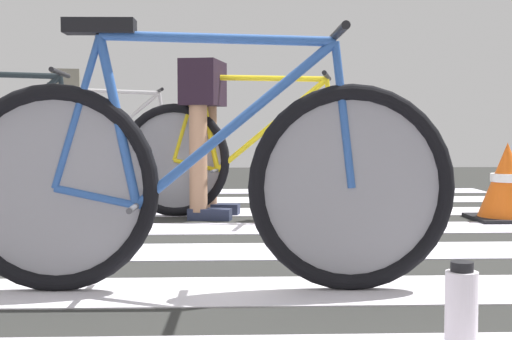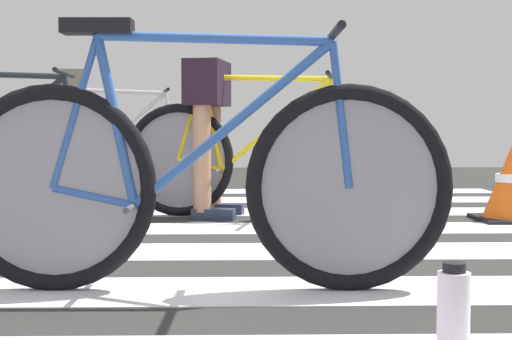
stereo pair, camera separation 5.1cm
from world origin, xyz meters
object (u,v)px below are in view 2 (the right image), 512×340
(bicycle_4_of_4, at_px, (112,149))
(traffic_cone, at_px, (512,184))
(cyclist_3_of_4, at_px, (208,116))
(bicycle_1_of_4, at_px, (200,180))
(bicycle_3_of_4, at_px, (257,156))
(water_bottle, at_px, (453,314))
(cyclist_4_of_4, at_px, (74,115))

(bicycle_4_of_4, distance_m, traffic_cone, 3.28)
(cyclist_3_of_4, bearing_deg, bicycle_4_of_4, 130.32)
(bicycle_1_of_4, height_order, bicycle_3_of_4, same)
(bicycle_3_of_4, xyz_separation_m, traffic_cone, (1.54, -0.17, -0.16))
(bicycle_1_of_4, xyz_separation_m, water_bottle, (0.66, -0.75, -0.27))
(bicycle_1_of_4, distance_m, water_bottle, 1.04)
(bicycle_1_of_4, xyz_separation_m, bicycle_3_of_4, (0.24, 1.98, 0.00))
(bicycle_1_of_4, height_order, water_bottle, bicycle_1_of_4)
(bicycle_1_of_4, distance_m, bicycle_3_of_4, 2.00)
(bicycle_4_of_4, height_order, cyclist_4_of_4, cyclist_4_of_4)
(bicycle_4_of_4, distance_m, cyclist_4_of_4, 0.42)
(water_bottle, height_order, traffic_cone, traffic_cone)
(bicycle_1_of_4, xyz_separation_m, bicycle_4_of_4, (-0.95, 3.62, 0.00))
(traffic_cone, bearing_deg, bicycle_4_of_4, 146.48)
(bicycle_1_of_4, bearing_deg, bicycle_4_of_4, 105.91)
(bicycle_1_of_4, height_order, cyclist_3_of_4, cyclist_3_of_4)
(bicycle_1_of_4, relative_size, water_bottle, 7.22)
(cyclist_4_of_4, bearing_deg, traffic_cone, -40.63)
(water_bottle, bearing_deg, bicycle_4_of_4, 110.21)
(bicycle_3_of_4, distance_m, traffic_cone, 1.56)
(cyclist_4_of_4, relative_size, water_bottle, 4.31)
(traffic_cone, bearing_deg, cyclist_4_of_4, 150.02)
(cyclist_3_of_4, distance_m, water_bottle, 2.93)
(cyclist_4_of_4, distance_m, traffic_cone, 3.53)
(cyclist_3_of_4, relative_size, bicycle_4_of_4, 0.57)
(traffic_cone, bearing_deg, bicycle_3_of_4, 173.72)
(traffic_cone, bearing_deg, bicycle_1_of_4, -134.46)
(bicycle_1_of_4, bearing_deg, bicycle_3_of_4, 84.29)
(bicycle_3_of_4, distance_m, cyclist_4_of_4, 2.20)
(bicycle_4_of_4, relative_size, traffic_cone, 3.62)
(water_bottle, relative_size, traffic_cone, 0.51)
(bicycle_1_of_4, distance_m, traffic_cone, 2.54)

